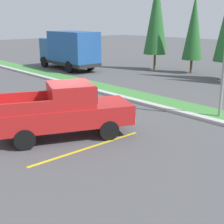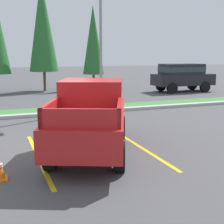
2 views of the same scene
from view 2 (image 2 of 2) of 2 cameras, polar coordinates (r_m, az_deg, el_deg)
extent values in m
plane|color=#4C4C4F|center=(10.19, -10.37, -6.01)|extent=(120.00, 120.00, 0.00)
cube|color=yellow|center=(9.19, -13.07, -7.94)|extent=(0.12, 4.80, 0.01)
cube|color=yellow|center=(10.03, 4.84, -6.12)|extent=(0.12, 4.80, 0.01)
cube|color=#B2B2AD|center=(15.00, -13.87, -0.55)|extent=(56.00, 0.40, 0.15)
cube|color=#42843D|center=(16.08, -14.34, 0.00)|extent=(56.00, 1.80, 0.06)
cylinder|color=black|center=(10.99, -7.31, -2.67)|extent=(0.55, 0.81, 0.76)
cylinder|color=black|center=(10.84, 1.60, -2.77)|extent=(0.55, 0.81, 0.76)
cylinder|color=black|center=(8.06, -10.96, -7.67)|extent=(0.55, 0.81, 0.76)
cylinder|color=black|center=(7.85, 1.33, -7.96)|extent=(0.55, 0.81, 0.76)
cube|color=red|center=(9.27, -3.77, -1.90)|extent=(3.78, 5.53, 0.76)
cube|color=red|center=(9.42, -3.64, 3.25)|extent=(2.24, 2.16, 0.84)
cube|color=#2D3842|center=(10.23, -3.17, 4.10)|extent=(1.51, 0.69, 0.63)
cube|color=red|center=(7.89, -11.07, 0.18)|extent=(0.83, 1.79, 0.44)
cube|color=red|center=(7.68, 1.38, 0.10)|extent=(0.83, 1.79, 0.44)
cube|color=red|center=(6.86, -5.86, -1.21)|extent=(1.70, 0.79, 0.44)
cube|color=silver|center=(11.80, -2.47, -0.39)|extent=(1.72, 0.85, 0.28)
cylinder|color=black|center=(26.26, 14.21, 4.78)|extent=(0.81, 0.28, 0.80)
cylinder|color=black|center=(24.87, 16.37, 4.37)|extent=(0.81, 0.28, 0.80)
cylinder|color=black|center=(24.83, 8.79, 4.66)|extent=(0.81, 0.28, 0.80)
cylinder|color=black|center=(23.35, 10.76, 4.24)|extent=(0.81, 0.28, 0.80)
cube|color=black|center=(24.75, 12.63, 5.72)|extent=(4.64, 1.95, 0.84)
cube|color=black|center=(24.62, 12.41, 7.58)|extent=(3.14, 1.75, 0.76)
cube|color=#2D3842|center=(24.62, 12.41, 7.53)|extent=(3.18, 1.79, 0.36)
cylinder|color=gray|center=(16.41, -2.02, 11.68)|extent=(0.14, 0.14, 6.42)
cylinder|color=brown|center=(25.16, -12.01, 5.45)|extent=(0.20, 0.20, 1.51)
cone|color=#28662D|center=(25.16, -12.39, 15.04)|extent=(2.19, 2.19, 6.90)
cylinder|color=brown|center=(26.36, -3.32, 5.53)|extent=(0.20, 0.20, 1.20)
cone|color=#28662D|center=(26.28, -3.40, 12.78)|extent=(1.73, 1.73, 5.46)
camera|label=1|loc=(12.98, 60.70, 12.14)|focal=51.29mm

